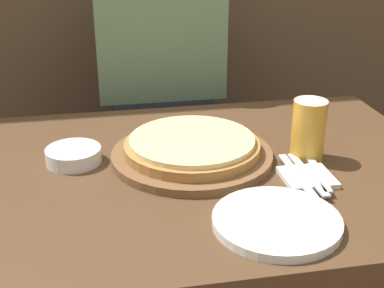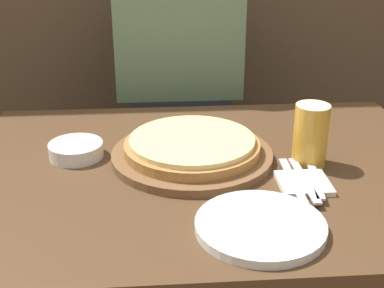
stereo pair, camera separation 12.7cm
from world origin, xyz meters
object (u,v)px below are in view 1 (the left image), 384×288
pizza_on_board (192,150)px  dinner_knife (308,174)px  fork (297,175)px  spoon (318,173)px  beer_glass (309,128)px  diner_person (161,104)px  dinner_plate (277,221)px  side_bowl (74,155)px

pizza_on_board → dinner_knife: pizza_on_board is taller
fork → spoon: same height
beer_glass → dinner_knife: (-0.04, -0.11, -0.07)m
beer_glass → spoon: 0.13m
spoon → diner_person: diner_person is taller
spoon → fork: bearing=180.0°
fork → diner_person: (-0.21, 0.73, -0.08)m
spoon → diner_person: (-0.26, 0.73, -0.08)m
fork → pizza_on_board: bearing=143.7°
fork → spoon: (0.05, 0.00, 0.00)m
beer_glass → fork: (-0.06, -0.11, -0.07)m
dinner_plate → spoon: (0.15, 0.17, 0.01)m
spoon → diner_person: 0.78m
pizza_on_board → spoon: size_ratio=2.17×
dinner_plate → fork: dinner_plate is taller
pizza_on_board → side_bowl: (-0.28, 0.04, -0.01)m
beer_glass → dinner_plate: beer_glass is taller
side_bowl → spoon: (0.54, -0.19, -0.00)m
beer_glass → side_bowl: 0.56m
beer_glass → fork: 0.14m
fork → diner_person: 0.76m
beer_glass → dinner_plate: (-0.17, -0.27, -0.07)m
pizza_on_board → spoon: bearing=-30.7°
side_bowl → diner_person: size_ratio=0.10×
dinner_plate → spoon: 0.23m
beer_glass → side_bowl: bearing=171.6°
side_bowl → dinner_knife: 0.55m
dinner_knife → spoon: same height
pizza_on_board → beer_glass: size_ratio=2.62×
beer_glass → dinner_knife: beer_glass is taller
dinner_plate → diner_person: 0.90m
pizza_on_board → dinner_plate: pizza_on_board is taller
side_bowl → diner_person: bearing=62.7°
pizza_on_board → fork: 0.26m
pizza_on_board → spoon: (0.26, -0.15, -0.01)m
fork → diner_person: bearing=106.0°
pizza_on_board → dinner_knife: size_ratio=1.86×
beer_glass → side_bowl: (-0.55, 0.08, -0.06)m
pizza_on_board → beer_glass: bearing=-9.7°
dinner_plate → diner_person: (-0.11, 0.90, -0.07)m
beer_glass → spoon: size_ratio=0.83×
pizza_on_board → side_bowl: pizza_on_board is taller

